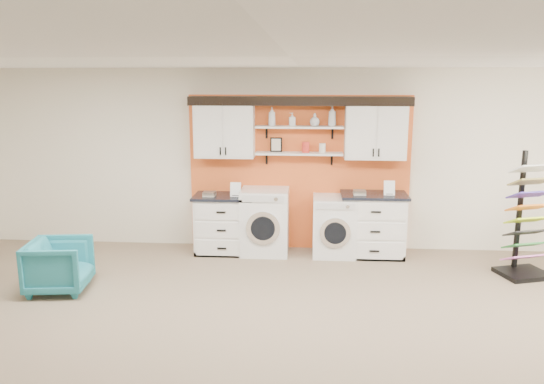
# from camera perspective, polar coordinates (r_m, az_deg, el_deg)

# --- Properties ---
(ceiling) EXTENTS (10.00, 10.00, 0.00)m
(ceiling) POSITION_cam_1_polar(r_m,az_deg,el_deg) (4.17, 1.90, 14.36)
(ceiling) COLOR white
(ceiling) RESTS_ON wall_back
(wall_back) EXTENTS (10.00, 0.00, 10.00)m
(wall_back) POSITION_cam_1_polar(r_m,az_deg,el_deg) (8.26, 2.94, 3.46)
(wall_back) COLOR #F0E6CF
(wall_back) RESTS_ON floor
(accent_panel) EXTENTS (3.40, 0.07, 2.40)m
(accent_panel) POSITION_cam_1_polar(r_m,az_deg,el_deg) (8.26, 2.92, 2.05)
(accent_panel) COLOR orange
(accent_panel) RESTS_ON wall_back
(upper_cabinet_left) EXTENTS (0.90, 0.35, 0.84)m
(upper_cabinet_left) POSITION_cam_1_polar(r_m,az_deg,el_deg) (8.10, -5.12, 6.68)
(upper_cabinet_left) COLOR white
(upper_cabinet_left) RESTS_ON wall_back
(upper_cabinet_right) EXTENTS (0.90, 0.35, 0.84)m
(upper_cabinet_right) POSITION_cam_1_polar(r_m,az_deg,el_deg) (8.05, 11.06, 6.47)
(upper_cabinet_right) COLOR white
(upper_cabinet_right) RESTS_ON wall_back
(shelf_lower) EXTENTS (1.32, 0.28, 0.03)m
(shelf_lower) POSITION_cam_1_polar(r_m,az_deg,el_deg) (8.05, 2.92, 4.16)
(shelf_lower) COLOR white
(shelf_lower) RESTS_ON wall_back
(shelf_upper) EXTENTS (1.32, 0.28, 0.03)m
(shelf_upper) POSITION_cam_1_polar(r_m,az_deg,el_deg) (8.00, 2.95, 7.00)
(shelf_upper) COLOR white
(shelf_upper) RESTS_ON wall_back
(crown_molding) EXTENTS (3.30, 0.41, 0.13)m
(crown_molding) POSITION_cam_1_polar(r_m,az_deg,el_deg) (7.99, 2.98, 9.85)
(crown_molding) COLOR black
(crown_molding) RESTS_ON wall_back
(picture_frame) EXTENTS (0.18, 0.02, 0.22)m
(picture_frame) POSITION_cam_1_polar(r_m,az_deg,el_deg) (8.09, 0.45, 5.11)
(picture_frame) COLOR black
(picture_frame) RESTS_ON shelf_lower
(canister_red) EXTENTS (0.11, 0.11, 0.16)m
(canister_red) POSITION_cam_1_polar(r_m,az_deg,el_deg) (8.03, 3.64, 4.82)
(canister_red) COLOR red
(canister_red) RESTS_ON shelf_lower
(canister_cream) EXTENTS (0.10, 0.10, 0.14)m
(canister_cream) POSITION_cam_1_polar(r_m,az_deg,el_deg) (8.03, 5.43, 4.72)
(canister_cream) COLOR silver
(canister_cream) RESTS_ON shelf_lower
(base_cabinet_left) EXTENTS (0.92, 0.66, 0.90)m
(base_cabinet_left) POSITION_cam_1_polar(r_m,az_deg,el_deg) (8.21, -5.11, -3.40)
(base_cabinet_left) COLOR white
(base_cabinet_left) RESTS_ON floor
(base_cabinet_right) EXTENTS (0.98, 0.66, 0.96)m
(base_cabinet_right) POSITION_cam_1_polar(r_m,az_deg,el_deg) (8.16, 10.79, -3.47)
(base_cabinet_right) COLOR white
(base_cabinet_right) RESTS_ON floor
(washer) EXTENTS (0.72, 0.71, 1.00)m
(washer) POSITION_cam_1_polar(r_m,az_deg,el_deg) (8.12, -0.77, -3.17)
(washer) COLOR white
(washer) RESTS_ON floor
(dryer) EXTENTS (0.64, 0.71, 0.90)m
(dryer) POSITION_cam_1_polar(r_m,az_deg,el_deg) (8.11, 6.71, -3.63)
(dryer) COLOR white
(dryer) RESTS_ON floor
(sample_rack) EXTENTS (0.74, 0.67, 1.70)m
(sample_rack) POSITION_cam_1_polar(r_m,az_deg,el_deg) (7.96, 25.56, -4.42)
(sample_rack) COLOR black
(sample_rack) RESTS_ON floor
(armchair) EXTENTS (0.81, 0.79, 0.66)m
(armchair) POSITION_cam_1_polar(r_m,az_deg,el_deg) (7.26, -21.92, -7.35)
(armchair) COLOR teal
(armchair) RESTS_ON floor
(soap_bottle_a) EXTENTS (0.12, 0.12, 0.28)m
(soap_bottle_a) POSITION_cam_1_polar(r_m,az_deg,el_deg) (8.01, -0.01, 8.13)
(soap_bottle_a) COLOR silver
(soap_bottle_a) RESTS_ON shelf_upper
(soap_bottle_b) EXTENTS (0.10, 0.10, 0.20)m
(soap_bottle_b) POSITION_cam_1_polar(r_m,az_deg,el_deg) (7.99, 2.18, 7.82)
(soap_bottle_b) COLOR silver
(soap_bottle_b) RESTS_ON shelf_upper
(soap_bottle_c) EXTENTS (0.18, 0.18, 0.19)m
(soap_bottle_c) POSITION_cam_1_polar(r_m,az_deg,el_deg) (7.99, 4.61, 7.76)
(soap_bottle_c) COLOR silver
(soap_bottle_c) RESTS_ON shelf_upper
(soap_bottle_d) EXTENTS (0.16, 0.16, 0.31)m
(soap_bottle_d) POSITION_cam_1_polar(r_m,az_deg,el_deg) (7.99, 6.49, 8.14)
(soap_bottle_d) COLOR silver
(soap_bottle_d) RESTS_ON shelf_upper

